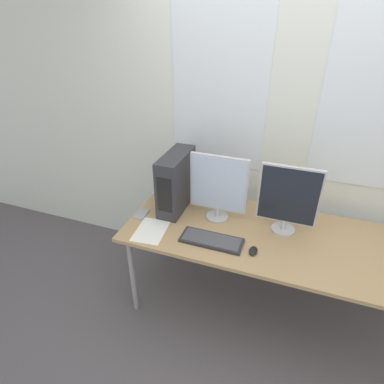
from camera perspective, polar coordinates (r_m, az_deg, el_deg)
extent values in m
plane|color=#565156|center=(2.61, 9.74, -26.25)|extent=(14.00, 14.00, 0.00)
cube|color=silver|center=(2.58, 16.79, 10.51)|extent=(8.00, 0.06, 2.70)
cube|color=white|center=(2.55, 4.86, 18.95)|extent=(0.75, 0.01, 1.34)
cube|color=white|center=(2.50, 30.80, 14.80)|extent=(0.75, 0.01, 1.34)
cube|color=tan|center=(2.37, 13.36, -7.67)|extent=(2.04, 0.84, 0.03)
cylinder|color=#99999E|center=(2.60, -10.53, -14.30)|extent=(0.04, 0.04, 0.73)
cylinder|color=#99999E|center=(3.06, -4.23, -6.00)|extent=(0.04, 0.04, 0.73)
cube|color=#2D2D33|center=(2.49, -2.83, 1.85)|extent=(0.16, 0.44, 0.46)
cube|color=black|center=(2.31, -4.96, -0.60)|extent=(0.11, 0.00, 0.27)
cylinder|color=#B7B7BC|center=(2.47, 4.48, -4.37)|extent=(0.17, 0.17, 0.02)
cylinder|color=#B7B7BC|center=(2.45, 4.52, -3.46)|extent=(0.04, 0.04, 0.08)
cube|color=#B7B7BC|center=(2.32, 4.76, 1.53)|extent=(0.43, 0.03, 0.43)
cube|color=silver|center=(2.31, 4.65, 1.35)|extent=(0.40, 0.00, 0.41)
cylinder|color=#B7B7BC|center=(2.43, 15.84, -6.38)|extent=(0.17, 0.17, 0.02)
cylinder|color=#B7B7BC|center=(2.40, 15.99, -5.48)|extent=(0.04, 0.04, 0.08)
cube|color=#B7B7BC|center=(2.27, 16.83, -0.53)|extent=(0.41, 0.03, 0.43)
cube|color=black|center=(2.26, 16.79, -0.72)|extent=(0.38, 0.00, 0.40)
cube|color=#28282D|center=(2.24, 3.50, -8.56)|extent=(0.43, 0.17, 0.02)
cube|color=#47474C|center=(2.23, 3.51, -8.33)|extent=(0.40, 0.14, 0.00)
ellipsoid|color=black|center=(2.18, 10.83, -10.23)|extent=(0.05, 0.10, 0.02)
cube|color=#99999E|center=(2.53, -8.94, -3.91)|extent=(0.08, 0.15, 0.01)
cube|color=white|center=(2.35, -7.33, -6.83)|extent=(0.24, 0.32, 0.00)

